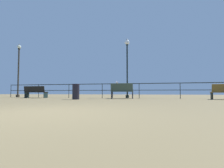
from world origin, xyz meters
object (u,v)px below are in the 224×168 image
bench_near_left (122,90)px  trash_bin (76,92)px  lamppost_left (19,68)px  lamppost_center (127,60)px  bench_far_left (35,91)px  seagull_on_rail (117,82)px

bench_near_left → trash_bin: bench_near_left is taller
lamppost_left → lamppost_center: lamppost_left is taller
bench_far_left → lamppost_left: size_ratio=0.37×
seagull_on_rail → trash_bin: 3.39m
bench_far_left → bench_near_left: 6.60m
bench_near_left → seagull_on_rail: bearing=120.2°
bench_far_left → lamppost_left: lamppost_left is taller
lamppost_center → seagull_on_rail: (-0.72, -0.28, -1.64)m
bench_near_left → lamppost_center: bearing=81.1°
bench_near_left → trash_bin: bearing=-143.4°
bench_far_left → trash_bin: trash_bin is taller
trash_bin → seagull_on_rail: bearing=55.0°
bench_near_left → bench_far_left: bearing=-180.0°
bench_far_left → bench_near_left: bench_near_left is taller
lamppost_left → seagull_on_rail: lamppost_left is taller
lamppost_left → trash_bin: 7.73m
seagull_on_rail → lamppost_left: bearing=178.1°
bench_far_left → bench_near_left: (6.59, 0.00, 0.07)m
trash_bin → lamppost_left: bearing=156.2°
bench_near_left → trash_bin: size_ratio=1.62×
bench_near_left → lamppost_left: lamppost_left is taller
seagull_on_rail → trash_bin: bearing=-125.0°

